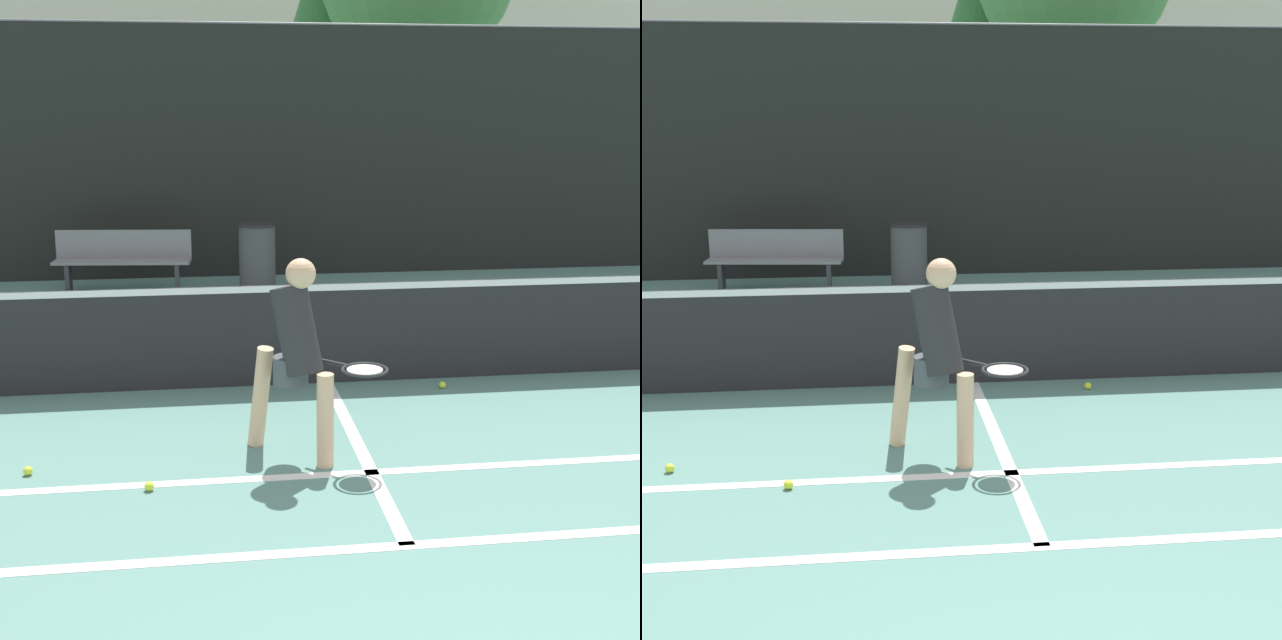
# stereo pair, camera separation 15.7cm
# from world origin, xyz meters

# --- Properties ---
(court_baseline_near) EXTENTS (11.00, 0.10, 0.01)m
(court_baseline_near) POSITION_xyz_m (0.00, 2.81, 0.00)
(court_baseline_near) COLOR white
(court_baseline_near) RESTS_ON ground
(court_service_line) EXTENTS (8.25, 0.10, 0.01)m
(court_service_line) POSITION_xyz_m (0.00, 3.91, 0.00)
(court_service_line) COLOR white
(court_service_line) RESTS_ON ground
(court_center_mark) EXTENTS (0.10, 3.25, 0.01)m
(court_center_mark) POSITION_xyz_m (0.00, 4.43, 0.00)
(court_center_mark) COLOR white
(court_center_mark) RESTS_ON ground
(net) EXTENTS (11.09, 0.09, 1.07)m
(net) POSITION_xyz_m (0.00, 6.06, 0.51)
(net) COLOR slate
(net) RESTS_ON ground
(fence_back) EXTENTS (24.00, 0.06, 3.74)m
(fence_back) POSITION_xyz_m (0.00, 11.67, 1.86)
(fence_back) COLOR black
(fence_back) RESTS_ON ground
(player_practicing) EXTENTS (1.09, 0.80, 1.51)m
(player_practicing) POSITION_xyz_m (-0.49, 4.27, 0.83)
(player_practicing) COLOR #DBAD84
(player_practicing) RESTS_ON ground
(tennis_ball_scattered_0) EXTENTS (0.07, 0.07, 0.07)m
(tennis_ball_scattered_0) POSITION_xyz_m (-1.56, 3.81, 0.03)
(tennis_ball_scattered_0) COLOR #D1E033
(tennis_ball_scattered_0) RESTS_ON ground
(tennis_ball_scattered_3) EXTENTS (0.07, 0.07, 0.07)m
(tennis_ball_scattered_3) POSITION_xyz_m (1.03, 5.73, 0.03)
(tennis_ball_scattered_3) COLOR #D1E033
(tennis_ball_scattered_3) RESTS_ON ground
(tennis_ball_scattered_8) EXTENTS (0.07, 0.07, 0.07)m
(tennis_ball_scattered_8) POSITION_xyz_m (-2.42, 4.20, 0.03)
(tennis_ball_scattered_8) COLOR #D1E033
(tennis_ball_scattered_8) RESTS_ON ground
(courtside_bench) EXTENTS (1.92, 0.59, 0.86)m
(courtside_bench) POSITION_xyz_m (-2.22, 10.66, 0.48)
(courtside_bench) COLOR slate
(courtside_bench) RESTS_ON ground
(trash_bin) EXTENTS (0.54, 0.54, 0.96)m
(trash_bin) POSITION_xyz_m (-0.35, 10.49, 0.48)
(trash_bin) COLOR #3F3F42
(trash_bin) RESTS_ON ground
(parked_car) EXTENTS (1.76, 4.54, 1.50)m
(parked_car) POSITION_xyz_m (2.87, 14.84, 0.63)
(parked_car) COLOR silver
(parked_car) RESTS_ON ground
(tree_west) EXTENTS (2.64, 2.64, 7.05)m
(tree_west) POSITION_xyz_m (2.14, 20.99, 4.97)
(tree_west) COLOR brown
(tree_west) RESTS_ON ground
(building_far) EXTENTS (36.00, 2.40, 5.99)m
(building_far) POSITION_xyz_m (0.00, 28.94, 3.00)
(building_far) COLOR beige
(building_far) RESTS_ON ground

